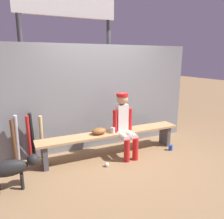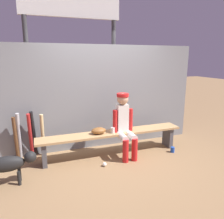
{
  "view_description": "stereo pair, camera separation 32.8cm",
  "coord_description": "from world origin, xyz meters",
  "px_view_note": "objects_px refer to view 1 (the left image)",
  "views": [
    {
      "loc": [
        -1.66,
        -3.62,
        1.86
      ],
      "look_at": [
        0.0,
        0.0,
        0.92
      ],
      "focal_mm": 34.78,
      "sensor_mm": 36.0,
      "label": 1
    },
    {
      "loc": [
        -1.35,
        -3.74,
        1.86
      ],
      "look_at": [
        0.0,
        0.0,
        0.92
      ],
      "focal_mm": 34.78,
      "sensor_mm": 36.0,
      "label": 2
    }
  ],
  "objects_px": {
    "bat_aluminum_red": "(29,138)",
    "player_seated": "(125,123)",
    "baseball": "(107,165)",
    "baseball_glove": "(99,131)",
    "cup_on_bench": "(113,130)",
    "dog": "(13,168)",
    "bat_wood_dark": "(14,142)",
    "cup_on_ground": "(171,148)",
    "dugout_bench": "(112,137)",
    "bat_aluminum_silver": "(17,139)",
    "bat_wood_natural": "(41,137)",
    "bat_aluminum_black": "(32,136)",
    "scoreboard": "(69,13)"
  },
  "relations": [
    {
      "from": "bat_aluminum_silver",
      "to": "cup_on_ground",
      "type": "xyz_separation_m",
      "value": [
        2.88,
        -0.73,
        -0.4
      ]
    },
    {
      "from": "dugout_bench",
      "to": "cup_on_ground",
      "type": "xyz_separation_m",
      "value": [
        1.19,
        -0.32,
        -0.32
      ]
    },
    {
      "from": "bat_aluminum_red",
      "to": "baseball",
      "type": "relative_size",
      "value": 12.12
    },
    {
      "from": "dugout_bench",
      "to": "bat_aluminum_black",
      "type": "relative_size",
      "value": 3.1
    },
    {
      "from": "baseball",
      "to": "bat_wood_dark",
      "type": "bearing_deg",
      "value": 151.54
    },
    {
      "from": "player_seated",
      "to": "dugout_bench",
      "type": "bearing_deg",
      "value": 153.07
    },
    {
      "from": "dugout_bench",
      "to": "bat_wood_dark",
      "type": "relative_size",
      "value": 3.4
    },
    {
      "from": "baseball",
      "to": "cup_on_ground",
      "type": "relative_size",
      "value": 0.67
    },
    {
      "from": "bat_wood_dark",
      "to": "cup_on_bench",
      "type": "bearing_deg",
      "value": -13.9
    },
    {
      "from": "bat_aluminum_silver",
      "to": "dog",
      "type": "bearing_deg",
      "value": -95.63
    },
    {
      "from": "player_seated",
      "to": "cup_on_bench",
      "type": "relative_size",
      "value": 11.05
    },
    {
      "from": "bat_aluminum_red",
      "to": "player_seated",
      "type": "bearing_deg",
      "value": -16.09
    },
    {
      "from": "bat_aluminum_black",
      "to": "bat_wood_dark",
      "type": "relative_size",
      "value": 1.1
    },
    {
      "from": "baseball_glove",
      "to": "cup_on_bench",
      "type": "height_order",
      "value": "baseball_glove"
    },
    {
      "from": "dugout_bench",
      "to": "cup_on_ground",
      "type": "relative_size",
      "value": 25.97
    },
    {
      "from": "player_seated",
      "to": "dog",
      "type": "xyz_separation_m",
      "value": [
        -1.99,
        -0.36,
        -0.33
      ]
    },
    {
      "from": "dog",
      "to": "bat_aluminum_silver",
      "type": "bearing_deg",
      "value": 84.37
    },
    {
      "from": "bat_aluminum_black",
      "to": "bat_aluminum_red",
      "type": "height_order",
      "value": "bat_aluminum_black"
    },
    {
      "from": "player_seated",
      "to": "bat_aluminum_silver",
      "type": "relative_size",
      "value": 1.34
    },
    {
      "from": "bat_aluminum_silver",
      "to": "baseball_glove",
      "type": "bearing_deg",
      "value": -16.16
    },
    {
      "from": "cup_on_ground",
      "to": "dog",
      "type": "bearing_deg",
      "value": -177.12
    },
    {
      "from": "baseball_glove",
      "to": "cup_on_ground",
      "type": "distance_m",
      "value": 1.57
    },
    {
      "from": "baseball_glove",
      "to": "bat_wood_dark",
      "type": "height_order",
      "value": "bat_wood_dark"
    },
    {
      "from": "bat_aluminum_black",
      "to": "dog",
      "type": "bearing_deg",
      "value": -110.89
    },
    {
      "from": "dog",
      "to": "bat_wood_natural",
      "type": "bearing_deg",
      "value": 59.46
    },
    {
      "from": "baseball",
      "to": "player_seated",
      "type": "bearing_deg",
      "value": 30.71
    },
    {
      "from": "bat_aluminum_black",
      "to": "bat_aluminum_silver",
      "type": "bearing_deg",
      "value": -173.95
    },
    {
      "from": "bat_wood_natural",
      "to": "dugout_bench",
      "type": "bearing_deg",
      "value": -16.89
    },
    {
      "from": "cup_on_bench",
      "to": "dog",
      "type": "relative_size",
      "value": 0.13
    },
    {
      "from": "dugout_bench",
      "to": "cup_on_ground",
      "type": "height_order",
      "value": "dugout_bench"
    },
    {
      "from": "dog",
      "to": "dugout_bench",
      "type": "bearing_deg",
      "value": 14.74
    },
    {
      "from": "bat_wood_natural",
      "to": "bat_wood_dark",
      "type": "height_order",
      "value": "bat_wood_natural"
    },
    {
      "from": "bat_aluminum_red",
      "to": "bat_aluminum_black",
      "type": "bearing_deg",
      "value": 42.41
    },
    {
      "from": "bat_aluminum_red",
      "to": "bat_wood_dark",
      "type": "distance_m",
      "value": 0.25
    },
    {
      "from": "bat_wood_natural",
      "to": "cup_on_bench",
      "type": "height_order",
      "value": "bat_wood_natural"
    },
    {
      "from": "bat_wood_natural",
      "to": "bat_wood_dark",
      "type": "distance_m",
      "value": 0.47
    },
    {
      "from": "bat_aluminum_silver",
      "to": "bat_aluminum_black",
      "type": "bearing_deg",
      "value": 6.05
    },
    {
      "from": "bat_aluminum_black",
      "to": "player_seated",
      "type": "bearing_deg",
      "value": -18.42
    },
    {
      "from": "baseball_glove",
      "to": "bat_aluminum_red",
      "type": "xyz_separation_m",
      "value": [
        -1.22,
        0.38,
        -0.08
      ]
    },
    {
      "from": "player_seated",
      "to": "bat_wood_dark",
      "type": "relative_size",
      "value": 1.45
    },
    {
      "from": "cup_on_ground",
      "to": "scoreboard",
      "type": "xyz_separation_m",
      "value": [
        -1.6,
        1.63,
        2.76
      ]
    },
    {
      "from": "baseball_glove",
      "to": "bat_wood_natural",
      "type": "relative_size",
      "value": 0.33
    },
    {
      "from": "cup_on_bench",
      "to": "baseball_glove",
      "type": "bearing_deg",
      "value": 168.84
    },
    {
      "from": "bat_aluminum_red",
      "to": "baseball_glove",
      "type": "bearing_deg",
      "value": -17.4
    },
    {
      "from": "bat_aluminum_red",
      "to": "dog",
      "type": "height_order",
      "value": "bat_aluminum_red"
    },
    {
      "from": "bat_wood_natural",
      "to": "baseball_glove",
      "type": "bearing_deg",
      "value": -21.09
    },
    {
      "from": "bat_wood_natural",
      "to": "dog",
      "type": "height_order",
      "value": "bat_wood_natural"
    },
    {
      "from": "baseball_glove",
      "to": "cup_on_ground",
      "type": "height_order",
      "value": "baseball_glove"
    },
    {
      "from": "cup_on_ground",
      "to": "baseball",
      "type": "bearing_deg",
      "value": -176.42
    },
    {
      "from": "bat_aluminum_black",
      "to": "bat_aluminum_silver",
      "type": "relative_size",
      "value": 1.02
    }
  ]
}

